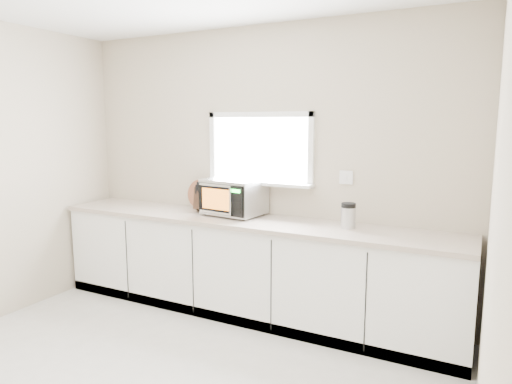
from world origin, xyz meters
The scene contains 7 objects.
back_wall centered at (0.00, 2.00, 1.36)m, with size 4.00×0.17×2.70m.
cabinets centered at (0.00, 1.70, 0.44)m, with size 3.92×0.60×0.88m, color white.
countertop centered at (0.00, 1.69, 0.90)m, with size 3.92×0.64×0.04m, color beige.
microwave centered at (-0.18, 1.79, 1.10)m, with size 0.58×0.50×0.35m.
knife_block centered at (-0.58, 1.80, 1.05)m, with size 0.16×0.23×0.30m.
cutting_board centered at (-0.67, 1.94, 1.07)m, with size 0.30×0.30×0.02m, color brown.
coffee_grinder centered at (0.94, 1.76, 1.03)m, with size 0.15×0.15×0.22m.
Camera 1 is at (1.97, -1.93, 1.81)m, focal length 32.00 mm.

